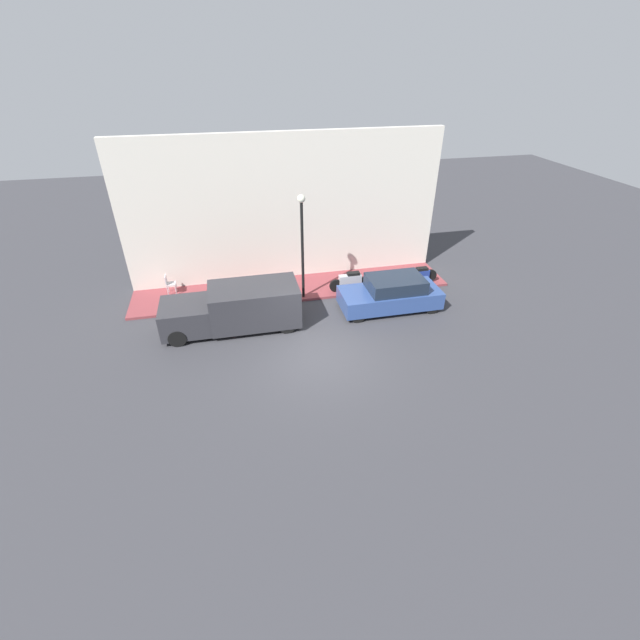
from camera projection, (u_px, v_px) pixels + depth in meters
ground_plane at (317, 356)px, 15.32m from camera, size 60.00×60.00×0.00m
sidewalk at (293, 288)px, 19.60m from camera, size 2.43×14.16×0.11m
building_facade at (286, 210)px, 19.02m from camera, size 0.30×14.16×6.55m
parked_car at (391, 294)px, 17.84m from camera, size 1.77×4.15×1.41m
delivery_van at (234, 308)px, 16.48m from camera, size 1.93×5.23×1.70m
motorcycle_blue at (419, 275)px, 19.70m from camera, size 0.30×1.79×0.77m
motorcycle_red at (262, 290)px, 18.41m from camera, size 0.30×1.89×0.77m
motorcycle_black at (219, 295)px, 18.08m from camera, size 0.30×1.80×0.76m
scooter_silver at (350, 281)px, 19.09m from camera, size 0.30×1.89×0.87m
streetlamp at (302, 233)px, 17.29m from camera, size 0.33×0.33×4.48m
cafe_chair at (169, 283)px, 18.78m from camera, size 0.40×0.40×0.89m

